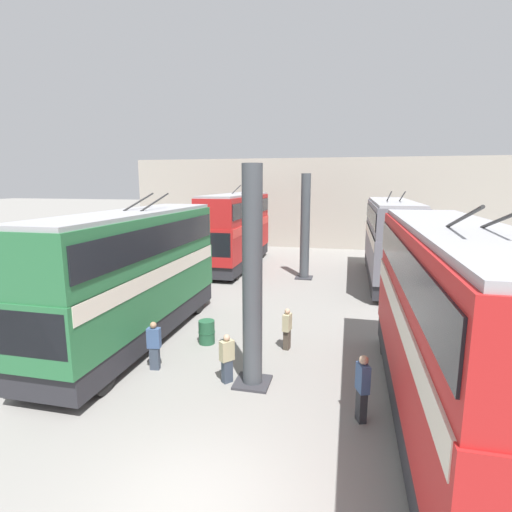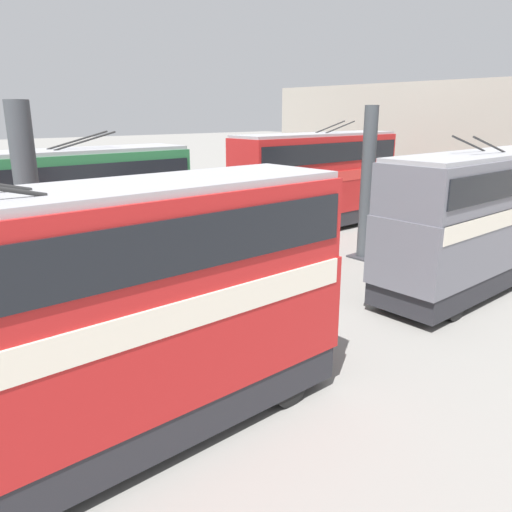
# 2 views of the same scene
# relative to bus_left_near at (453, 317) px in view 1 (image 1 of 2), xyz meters

# --- Properties ---
(ground_plane) EXTENTS (240.00, 240.00, 0.00)m
(ground_plane) POSITION_rel_bus_left_near_xyz_m (-3.77, 5.16, -2.89)
(ground_plane) COLOR gray
(depot_back_wall) EXTENTS (0.50, 36.00, 8.18)m
(depot_back_wall) POSITION_rel_bus_left_near_xyz_m (27.19, 5.16, 1.20)
(depot_back_wall) COLOR #A8A093
(depot_back_wall) RESTS_ON ground_plane
(support_column_near) EXTENTS (1.06, 1.06, 6.57)m
(support_column_near) POSITION_rel_bus_left_near_xyz_m (1.06, 5.16, 0.27)
(support_column_near) COLOR #42474C
(support_column_near) RESTS_ON ground_plane
(support_column_far) EXTENTS (1.06, 1.06, 6.57)m
(support_column_far) POSITION_rel_bus_left_near_xyz_m (14.96, 5.16, 0.27)
(support_column_far) COLOR #42474C
(support_column_far) RESTS_ON ground_plane
(bus_left_near) EXTENTS (11.25, 2.54, 5.69)m
(bus_left_near) POSITION_rel_bus_left_near_xyz_m (0.00, 0.00, 0.00)
(bus_left_near) COLOR black
(bus_left_near) RESTS_ON ground_plane
(bus_left_far) EXTENTS (11.22, 2.54, 5.57)m
(bus_left_far) POSITION_rel_bus_left_near_xyz_m (15.43, -0.00, -0.07)
(bus_left_far) COLOR black
(bus_left_far) RESTS_ON ground_plane
(bus_right_mid) EXTENTS (10.47, 2.54, 5.61)m
(bus_right_mid) POSITION_rel_bus_left_near_xyz_m (3.32, 10.33, -0.05)
(bus_right_mid) COLOR black
(bus_right_mid) RESTS_ON ground_plane
(bus_right_far) EXTENTS (10.60, 2.54, 5.84)m
(bus_right_far) POSITION_rel_bus_left_near_xyz_m (17.41, 10.33, 0.08)
(bus_right_far) COLOR black
(bus_right_far) RESTS_ON ground_plane
(person_aisle_midway) EXTENTS (0.46, 0.31, 1.55)m
(person_aisle_midway) POSITION_rel_bus_left_near_xyz_m (3.84, 4.54, -2.08)
(person_aisle_midway) COLOR #473D33
(person_aisle_midway) RESTS_ON ground_plane
(person_by_right_row) EXTENTS (0.30, 0.45, 1.63)m
(person_by_right_row) POSITION_rel_bus_left_near_xyz_m (1.25, 8.50, -2.03)
(person_by_right_row) COLOR #384251
(person_by_right_row) RESTS_ON ground_plane
(person_by_left_row) EXTENTS (0.48, 0.37, 1.80)m
(person_by_left_row) POSITION_rel_bus_left_near_xyz_m (-0.19, 1.99, -1.93)
(person_by_left_row) COLOR #2D2D33
(person_by_left_row) RESTS_ON ground_plane
(person_aisle_foreground) EXTENTS (0.48, 0.45, 1.54)m
(person_aisle_foreground) POSITION_rel_bus_left_near_xyz_m (0.97, 5.94, -2.08)
(person_aisle_foreground) COLOR #384251
(person_aisle_foreground) RESTS_ON ground_plane
(oil_drum) EXTENTS (0.64, 0.64, 0.90)m
(oil_drum) POSITION_rel_bus_left_near_xyz_m (3.67, 7.59, -2.44)
(oil_drum) COLOR #235638
(oil_drum) RESTS_ON ground_plane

